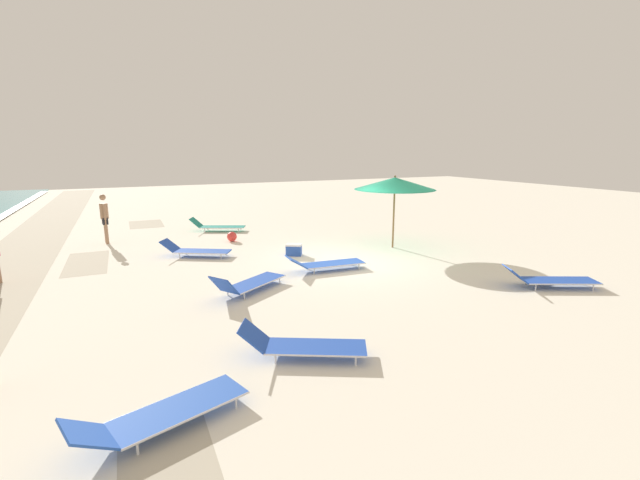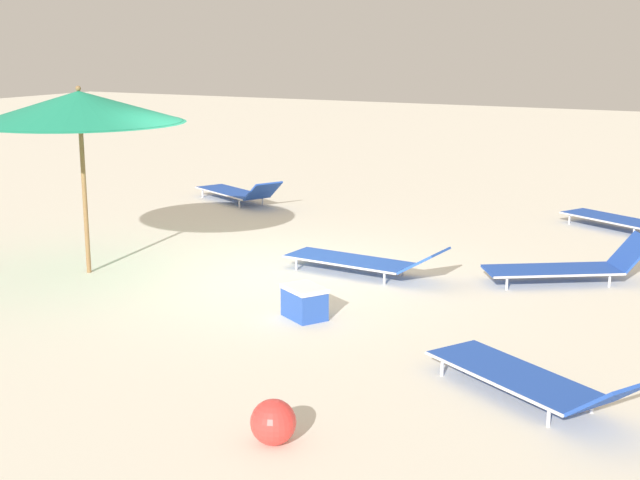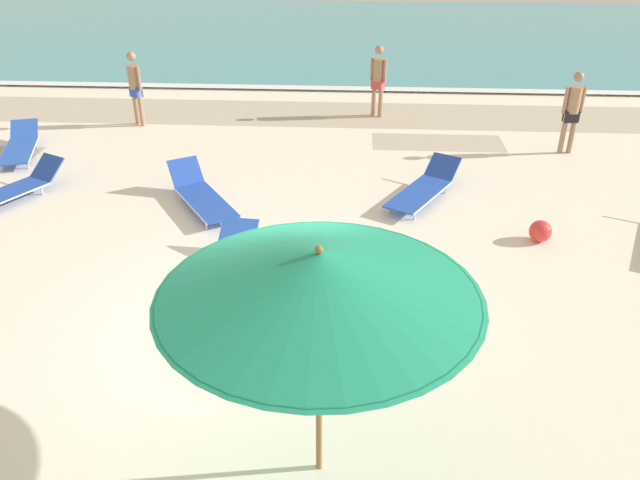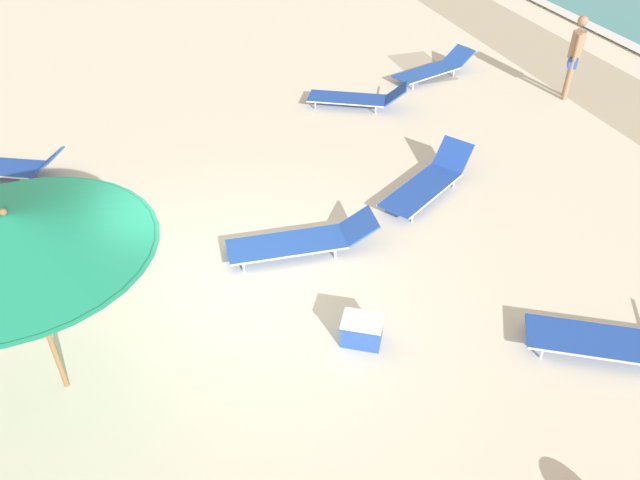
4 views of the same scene
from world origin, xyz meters
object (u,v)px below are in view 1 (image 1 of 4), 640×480
sun_lounger_under_umbrella (217,226)px  cooler_box (294,250)px  sun_lounger_mid_beach_solo (248,283)px  sun_lounger_near_water_left (326,263)px  sun_lounger_mid_beach_pair_a (550,279)px  beachgoer_shoreline_child (105,216)px  sun_lounger_mid_beach_pair_b (162,413)px  beach_ball (232,237)px  sun_lounger_near_water_right (302,345)px  beach_umbrella (395,184)px  sun_lounger_beside_umbrella (196,250)px

sun_lounger_under_umbrella → cooler_box: 5.30m
sun_lounger_mid_beach_solo → sun_lounger_under_umbrella: bearing=-39.7°
sun_lounger_near_water_left → sun_lounger_mid_beach_pair_a: size_ratio=1.00×
sun_lounger_near_water_left → beachgoer_shoreline_child: 8.57m
sun_lounger_mid_beach_pair_b → beach_ball: bearing=-36.0°
sun_lounger_near_water_left → sun_lounger_mid_beach_pair_b: bearing=142.8°
sun_lounger_mid_beach_solo → beachgoer_shoreline_child: beachgoer_shoreline_child is taller
sun_lounger_near_water_right → sun_lounger_mid_beach_pair_b: (-0.98, 2.24, -0.01)m
beachgoer_shoreline_child → cooler_box: (-4.43, -5.46, -0.81)m
beach_umbrella → sun_lounger_near_water_right: beach_umbrella is taller
beachgoer_shoreline_child → sun_lounger_near_water_right: bearing=-171.2°
sun_lounger_beside_umbrella → cooler_box: sun_lounger_beside_umbrella is taller
beach_umbrella → sun_lounger_under_umbrella: (5.50, 4.88, -1.98)m
sun_lounger_beside_umbrella → beach_ball: (1.73, -1.56, -0.03)m
beachgoer_shoreline_child → sun_lounger_near_water_left: bearing=-145.8°
sun_lounger_mid_beach_pair_a → sun_lounger_beside_umbrella: bearing=73.0°
sun_lounger_mid_beach_pair_b → beachgoer_shoreline_child: size_ratio=1.24×
sun_lounger_mid_beach_solo → sun_lounger_mid_beach_pair_b: size_ratio=0.94×
beach_umbrella → sun_lounger_near_water_right: size_ratio=1.29×
sun_lounger_under_umbrella → sun_lounger_mid_beach_pair_b: (-12.48, 3.21, -0.00)m
sun_lounger_near_water_left → sun_lounger_mid_beach_solo: sun_lounger_mid_beach_solo is taller
sun_lounger_beside_umbrella → sun_lounger_mid_beach_solo: size_ratio=1.05×
sun_lounger_near_water_left → sun_lounger_near_water_right: sun_lounger_near_water_right is taller
sun_lounger_under_umbrella → sun_lounger_near_water_right: size_ratio=1.07×
sun_lounger_near_water_right → beach_ball: 9.33m
beach_umbrella → beach_ball: 6.15m
sun_lounger_beside_umbrella → sun_lounger_near_water_right: (-7.54, -0.52, 0.00)m
sun_lounger_near_water_right → beach_ball: (9.27, -1.04, -0.03)m
beach_umbrella → sun_lounger_mid_beach_solo: bearing=113.2°
beach_umbrella → cooler_box: 4.05m
sun_lounger_mid_beach_pair_b → cooler_box: bearing=-50.2°
sun_lounger_under_umbrella → sun_lounger_beside_umbrella: sun_lounger_under_umbrella is taller
sun_lounger_under_umbrella → sun_lounger_mid_beach_pair_b: bearing=-169.5°
sun_lounger_beside_umbrella → beachgoer_shoreline_child: bearing=67.9°
sun_lounger_near_water_left → beach_ball: bearing=21.4°
sun_lounger_under_umbrella → sun_lounger_near_water_left: (-7.08, -1.57, -0.01)m
sun_lounger_near_water_left → sun_lounger_mid_beach_pair_a: 5.68m
sun_lounger_mid_beach_pair_a → beach_ball: (8.51, 5.84, -0.03)m
beach_ball → cooler_box: 3.16m
sun_lounger_near_water_right → beach_ball: sun_lounger_near_water_right is taller
sun_lounger_mid_beach_pair_b → beach_ball: 10.76m
sun_lounger_near_water_left → sun_lounger_near_water_right: size_ratio=1.07×
cooler_box → sun_lounger_mid_beach_pair_a: bearing=159.2°
sun_lounger_near_water_left → cooler_box: sun_lounger_near_water_left is taller
cooler_box → beach_umbrella: bearing=-155.9°
sun_lounger_mid_beach_pair_b → beach_ball: size_ratio=6.11×
sun_lounger_mid_beach_pair_a → beach_ball: 10.32m
beach_umbrella → beachgoer_shoreline_child: beach_umbrella is taller
beach_umbrella → sun_lounger_beside_umbrella: beach_umbrella is taller
sun_lounger_under_umbrella → sun_lounger_near_water_left: size_ratio=1.00×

